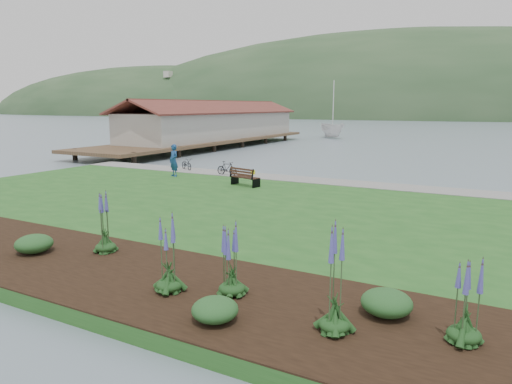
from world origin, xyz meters
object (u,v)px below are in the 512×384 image
at_px(park_bench, 244,177).
at_px(bicycle_a, 187,164).
at_px(person, 174,158).
at_px(sailboat, 332,138).

height_order(park_bench, bicycle_a, park_bench).
bearing_deg(park_bench, person, -175.63).
height_order(person, sailboat, sailboat).
xyz_separation_m(bicycle_a, sailboat, (-3.36, 40.83, -0.80)).
distance_m(person, bicycle_a, 3.15).
bearing_deg(bicycle_a, park_bench, -89.67).
distance_m(bicycle_a, sailboat, 40.98).
bearing_deg(person, park_bench, 10.56).
xyz_separation_m(person, sailboat, (-4.50, 43.66, -1.58)).
xyz_separation_m(park_bench, person, (-5.63, 1.01, 0.65)).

